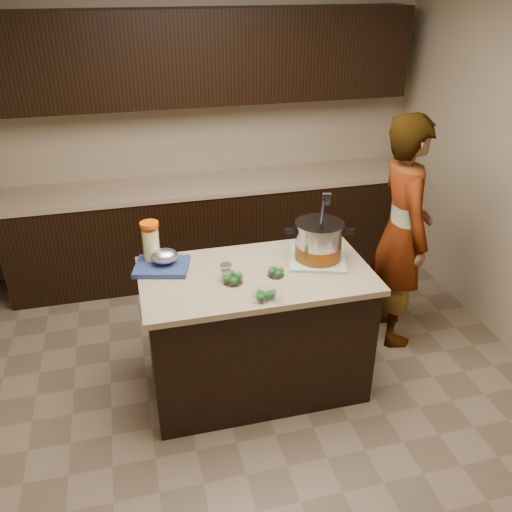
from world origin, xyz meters
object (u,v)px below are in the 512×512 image
Objects in this scene: stock_pot at (318,243)px; lemonade_pitcher at (151,245)px; person at (402,233)px; island at (256,331)px.

stock_pot is 1.57× the size of lemonade_pitcher.
lemonade_pitcher is 1.82m from person.
lemonade_pitcher is 0.16× the size of person.
island is at bearing -24.68° from lemonade_pitcher.
island is 0.72m from stock_pot.
island is 3.23× the size of stock_pot.
lemonade_pitcher is at bearing 155.32° from island.
island is at bearing -157.20° from stock_pot.
person is at bearing 1.80° from lemonade_pitcher.
person is at bearing 34.52° from stock_pot.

